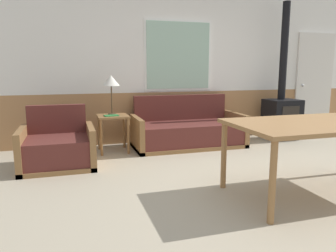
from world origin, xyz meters
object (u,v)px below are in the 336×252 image
at_px(table_lamp, 111,82).
at_px(dining_table, 318,129).
at_px(wood_stove, 282,108).
at_px(couch, 187,132).
at_px(armchair, 58,149).
at_px(side_table, 113,123).

height_order(table_lamp, dining_table, table_lamp).
xyz_separation_m(table_lamp, wood_stove, (3.12, -0.05, -0.51)).
relative_size(couch, dining_table, 1.05).
bearing_deg(couch, armchair, -164.02).
height_order(couch, dining_table, couch).
xyz_separation_m(couch, armchair, (-2.07, -0.59, -0.01)).
xyz_separation_m(side_table, wood_stove, (3.12, 0.04, 0.12)).
distance_m(table_lamp, wood_stove, 3.16).
bearing_deg(table_lamp, side_table, -89.79).
bearing_deg(armchair, wood_stove, 6.78).
bearing_deg(couch, dining_table, -77.97).
xyz_separation_m(armchair, wood_stove, (3.94, 0.62, 0.34)).
relative_size(side_table, wood_stove, 0.24).
distance_m(side_table, table_lamp, 0.64).
height_order(side_table, wood_stove, wood_stove).
distance_m(side_table, dining_table, 2.99).
height_order(couch, table_lamp, table_lamp).
bearing_deg(wood_stove, table_lamp, 179.16).
xyz_separation_m(couch, wood_stove, (1.87, 0.03, 0.34)).
bearing_deg(table_lamp, dining_table, -54.65).
height_order(table_lamp, wood_stove, wood_stove).
xyz_separation_m(armchair, dining_table, (2.58, -1.82, 0.46)).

